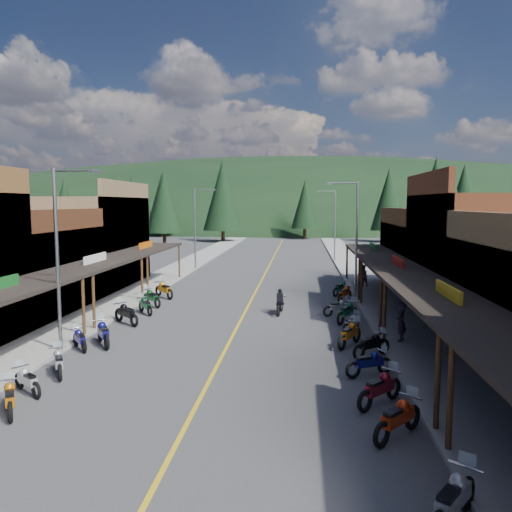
% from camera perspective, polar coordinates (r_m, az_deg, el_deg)
% --- Properties ---
extents(ground, '(220.00, 220.00, 0.00)m').
position_cam_1_polar(ground, '(27.40, -1.97, -7.75)').
color(ground, '#38383A').
rests_on(ground, ground).
extents(centerline, '(0.15, 90.00, 0.01)m').
position_cam_1_polar(centerline, '(46.98, 1.06, -1.96)').
color(centerline, gold).
rests_on(centerline, ground).
extents(sidewalk_west, '(3.40, 94.00, 0.15)m').
position_cam_1_polar(sidewalk_west, '(48.37, -9.28, -1.72)').
color(sidewalk_west, gray).
rests_on(sidewalk_west, ground).
extents(sidewalk_east, '(3.40, 94.00, 0.15)m').
position_cam_1_polar(sidewalk_east, '(47.16, 11.67, -1.97)').
color(sidewalk_east, gray).
rests_on(sidewalk_east, ground).
extents(shop_west_2, '(10.90, 9.00, 6.20)m').
position_cam_1_polar(shop_west_2, '(33.13, -25.92, -1.50)').
color(shop_west_2, '#3F2111').
rests_on(shop_west_2, ground).
extents(shop_west_3, '(10.90, 10.20, 8.20)m').
position_cam_1_polar(shop_west_3, '(41.51, -19.19, 1.54)').
color(shop_west_3, brown).
rests_on(shop_west_3, ground).
extents(shop_east_2, '(10.90, 9.00, 8.20)m').
position_cam_1_polar(shop_east_2, '(30.14, 25.45, -0.28)').
color(shop_east_2, '#562B19').
rests_on(shop_east_2, ground).
extents(shop_east_3, '(10.90, 10.20, 6.20)m').
position_cam_1_polar(shop_east_3, '(39.32, 20.52, -0.19)').
color(shop_east_3, '#4C2D16').
rests_on(shop_east_3, ground).
extents(streetlight_0, '(2.16, 0.18, 8.00)m').
position_cam_1_polar(streetlight_0, '(22.94, -21.47, 0.46)').
color(streetlight_0, gray).
rests_on(streetlight_0, ground).
extents(streetlight_1, '(2.16, 0.18, 8.00)m').
position_cam_1_polar(streetlight_1, '(49.53, -6.82, 3.59)').
color(streetlight_1, gray).
rests_on(streetlight_1, ground).
extents(streetlight_2, '(2.16, 0.18, 8.00)m').
position_cam_1_polar(streetlight_2, '(34.66, 11.18, 2.50)').
color(streetlight_2, gray).
rests_on(streetlight_2, ground).
extents(streetlight_3, '(2.16, 0.18, 8.00)m').
position_cam_1_polar(streetlight_3, '(56.56, 8.87, 3.85)').
color(streetlight_3, gray).
rests_on(streetlight_3, ground).
extents(ridge_hill, '(310.00, 140.00, 60.00)m').
position_cam_1_polar(ridge_hill, '(161.57, 4.00, 3.68)').
color(ridge_hill, black).
rests_on(ridge_hill, ground).
extents(pine_0, '(5.04, 5.04, 11.00)m').
position_cam_1_polar(pine_0, '(98.45, -21.04, 5.59)').
color(pine_0, black).
rests_on(pine_0, ground).
extents(pine_1, '(5.88, 5.88, 12.50)m').
position_cam_1_polar(pine_1, '(100.20, -10.72, 6.31)').
color(pine_1, black).
rests_on(pine_1, ground).
extents(pine_2, '(6.72, 6.72, 14.00)m').
position_cam_1_polar(pine_2, '(85.46, -3.83, 6.98)').
color(pine_2, black).
rests_on(pine_2, ground).
extents(pine_3, '(5.04, 5.04, 11.00)m').
position_cam_1_polar(pine_3, '(92.41, 5.62, 5.96)').
color(pine_3, black).
rests_on(pine_3, ground).
extents(pine_4, '(5.88, 5.88, 12.50)m').
position_cam_1_polar(pine_4, '(87.65, 14.90, 6.28)').
color(pine_4, black).
rests_on(pine_4, ground).
extents(pine_5, '(6.72, 6.72, 14.00)m').
position_cam_1_polar(pine_5, '(103.09, 22.63, 6.37)').
color(pine_5, black).
rests_on(pine_5, ground).
extents(pine_7, '(5.88, 5.88, 12.50)m').
position_cam_1_polar(pine_7, '(108.33, -13.94, 6.21)').
color(pine_7, black).
rests_on(pine_7, ground).
extents(pine_8, '(4.48, 4.48, 10.00)m').
position_cam_1_polar(pine_8, '(71.07, -15.77, 5.35)').
color(pine_8, black).
rests_on(pine_8, ground).
extents(pine_9, '(4.93, 4.93, 10.80)m').
position_cam_1_polar(pine_9, '(74.34, 21.42, 5.49)').
color(pine_9, black).
rests_on(pine_9, ground).
extents(pine_10, '(5.38, 5.38, 11.60)m').
position_cam_1_polar(pine_10, '(79.33, -10.48, 6.10)').
color(pine_10, black).
rests_on(pine_10, ground).
extents(pine_11, '(5.82, 5.82, 12.40)m').
position_cam_1_polar(pine_11, '(66.53, 19.81, 6.23)').
color(pine_11, black).
rests_on(pine_11, ground).
extents(bike_west_2, '(1.59, 2.03, 1.13)m').
position_cam_1_polar(bike_west_2, '(17.76, -26.31, -14.19)').
color(bike_west_2, '#BE6A0D').
rests_on(bike_west_2, ground).
extents(bike_west_3, '(1.85, 1.61, 1.06)m').
position_cam_1_polar(bike_west_3, '(19.23, -24.68, -12.68)').
color(bike_west_3, '#AFAEB3').
rests_on(bike_west_3, ground).
extents(bike_west_4, '(1.57, 2.07, 1.14)m').
position_cam_1_polar(bike_west_4, '(20.73, -21.63, -11.08)').
color(bike_west_4, '#97979C').
rests_on(bike_west_4, ground).
extents(bike_west_5, '(1.67, 1.83, 1.07)m').
position_cam_1_polar(bike_west_5, '(23.89, -19.51, -8.84)').
color(bike_west_5, navy).
rests_on(bike_west_5, ground).
extents(bike_west_6, '(1.86, 2.33, 1.30)m').
position_cam_1_polar(bike_west_6, '(24.18, -17.07, -8.29)').
color(bike_west_6, navy).
rests_on(bike_west_6, ground).
extents(bike_west_7, '(2.24, 2.10, 1.32)m').
position_cam_1_polar(bike_west_7, '(27.99, -14.62, -6.26)').
color(bike_west_7, black).
rests_on(bike_west_7, ground).
extents(bike_west_8, '(1.74, 1.97, 1.14)m').
position_cam_1_polar(bike_west_8, '(30.31, -12.53, -5.45)').
color(bike_west_8, '#0B3A1D').
rests_on(bike_west_8, ground).
extents(bike_west_9, '(2.05, 2.09, 1.26)m').
position_cam_1_polar(bike_west_9, '(32.44, -11.86, -4.57)').
color(bike_west_9, '#0C3F1B').
rests_on(bike_west_9, ground).
extents(bike_west_10, '(2.15, 2.18, 1.31)m').
position_cam_1_polar(bike_west_10, '(35.13, -10.48, -3.69)').
color(bike_west_10, '#BB710D').
rests_on(bike_west_10, ground).
extents(bike_east_1, '(1.92, 2.22, 1.27)m').
position_cam_1_polar(bike_east_1, '(11.79, 21.61, -24.34)').
color(bike_east_1, gray).
rests_on(bike_east_1, ground).
extents(bike_east_2, '(2.04, 2.16, 1.27)m').
position_cam_1_polar(bike_east_2, '(15.04, 15.92, -17.22)').
color(bike_east_2, '#B12B0C').
rests_on(bike_east_2, ground).
extents(bike_east_3, '(2.07, 2.13, 1.27)m').
position_cam_1_polar(bike_east_3, '(17.08, 13.98, -14.30)').
color(bike_east_3, maroon).
rests_on(bike_east_3, ground).
extents(bike_east_4, '(2.08, 1.48, 1.14)m').
position_cam_1_polar(bike_east_4, '(19.70, 12.81, -11.70)').
color(bike_east_4, navy).
rests_on(bike_east_4, ground).
extents(bike_east_5, '(2.05, 1.82, 1.18)m').
position_cam_1_polar(bike_east_5, '(22.08, 13.07, -9.71)').
color(bike_east_5, black).
rests_on(bike_east_5, ground).
extents(bike_east_6, '(1.76, 2.30, 1.27)m').
position_cam_1_polar(bike_east_6, '(23.42, 10.65, -8.63)').
color(bike_east_6, '#B4560C').
rests_on(bike_east_6, ground).
extents(bike_east_7, '(1.46, 1.92, 1.06)m').
position_cam_1_polar(bike_east_7, '(25.88, 10.83, -7.47)').
color(bike_east_7, gray).
rests_on(bike_east_7, ground).
extents(bike_east_8, '(1.82, 2.31, 1.29)m').
position_cam_1_polar(bike_east_8, '(27.97, 10.40, -6.21)').
color(bike_east_8, '#0D4329').
rests_on(bike_east_8, ground).
extents(bike_east_9, '(2.02, 1.50, 1.11)m').
position_cam_1_polar(bike_east_9, '(29.55, 9.37, -5.70)').
color(bike_east_9, gray).
rests_on(bike_east_9, ground).
extents(bike_east_10, '(1.63, 2.31, 1.26)m').
position_cam_1_polar(bike_east_10, '(33.59, 10.10, -4.17)').
color(bike_east_10, '#BE4F0D').
rests_on(bike_east_10, ground).
extents(bike_east_11, '(1.76, 2.07, 1.18)m').
position_cam_1_polar(bike_east_11, '(36.00, 9.74, -3.55)').
color(bike_east_11, '#0E482C').
rests_on(bike_east_11, ground).
extents(rider_on_bike, '(0.87, 2.11, 1.56)m').
position_cam_1_polar(rider_on_bike, '(29.62, 2.77, -5.46)').
color(rider_on_bike, black).
rests_on(rider_on_bike, ground).
extents(pedestrian_east_a, '(0.67, 0.79, 1.83)m').
position_cam_1_polar(pedestrian_east_a, '(24.25, 16.26, -7.21)').
color(pedestrian_east_a, '#2A1E2D').
rests_on(pedestrian_east_a, sidewalk_east).
extents(pedestrian_east_b, '(0.95, 0.79, 1.69)m').
position_cam_1_polar(pedestrian_east_b, '(39.24, 12.12, -2.21)').
color(pedestrian_east_b, brown).
rests_on(pedestrian_east_b, sidewalk_east).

